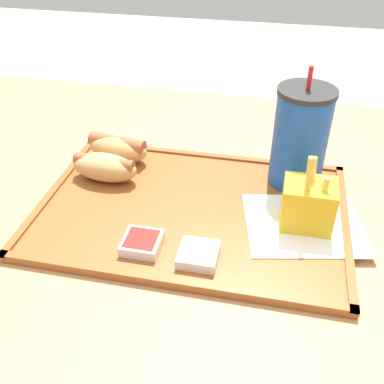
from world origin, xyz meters
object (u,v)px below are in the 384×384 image
at_px(hot_dog_far, 118,147).
at_px(sauce_cup_ketchup, 142,242).
at_px(hot_dog_near, 105,167).
at_px(soda_cup, 300,137).
at_px(fries_carton, 308,204).
at_px(sauce_cup_mayo, 198,254).

distance_m(hot_dog_far, sauce_cup_ketchup, 0.25).
xyz_separation_m(hot_dog_near, sauce_cup_ketchup, (0.11, -0.15, -0.02)).
distance_m(soda_cup, hot_dog_near, 0.33).
xyz_separation_m(fries_carton, sauce_cup_ketchup, (-0.22, -0.10, -0.03)).
bearing_deg(hot_dog_far, hot_dog_near, -90.00).
relative_size(soda_cup, sauce_cup_ketchup, 3.78).
relative_size(soda_cup, sauce_cup_mayo, 3.78).
bearing_deg(hot_dog_far, soda_cup, -0.79).
height_order(hot_dog_far, sauce_cup_ketchup, hot_dog_far).
bearing_deg(sauce_cup_mayo, soda_cup, 60.93).
bearing_deg(fries_carton, soda_cup, 99.24).
relative_size(hot_dog_far, fries_carton, 0.99).
distance_m(hot_dog_far, fries_carton, 0.36).
height_order(fries_carton, sauce_cup_mayo, fries_carton).
relative_size(soda_cup, fries_carton, 1.62).
bearing_deg(sauce_cup_ketchup, hot_dog_near, 126.18).
bearing_deg(soda_cup, sauce_cup_mayo, -119.07).
xyz_separation_m(soda_cup, sauce_cup_mayo, (-0.12, -0.22, -0.07)).
height_order(soda_cup, fries_carton, soda_cup).
xyz_separation_m(hot_dog_far, sauce_cup_ketchup, (0.11, -0.22, -0.02)).
relative_size(fries_carton, sauce_cup_mayo, 2.33).
xyz_separation_m(soda_cup, hot_dog_near, (-0.32, -0.06, -0.06)).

